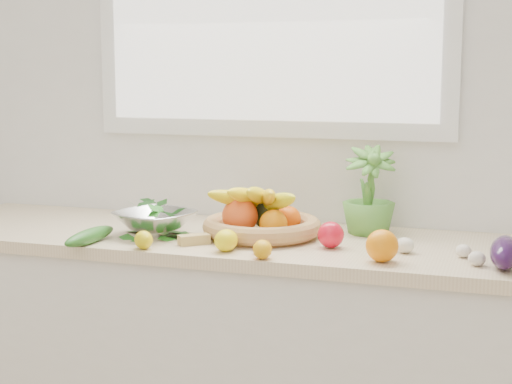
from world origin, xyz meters
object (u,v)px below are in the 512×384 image
(cucumber, at_px, (90,236))
(colander_with_spinach, at_px, (155,216))
(apple, at_px, (331,235))
(eggplant, at_px, (505,252))
(fruit_basket, at_px, (261,220))
(potted_herb, at_px, (369,193))

(cucumber, bearing_deg, colander_with_spinach, 52.40)
(apple, xyz_separation_m, cucumber, (-0.73, -0.18, -0.02))
(eggplant, bearing_deg, fruit_basket, 166.90)
(cucumber, relative_size, fruit_basket, 0.63)
(apple, distance_m, colander_with_spinach, 0.59)
(cucumber, height_order, fruit_basket, fruit_basket)
(potted_herb, xyz_separation_m, colander_with_spinach, (-0.66, -0.24, -0.07))
(apple, bearing_deg, eggplant, -9.76)
(eggplant, distance_m, cucumber, 1.23)
(cucumber, xyz_separation_m, fruit_basket, (0.47, 0.27, 0.03))
(apple, bearing_deg, colander_with_spinach, 179.71)
(potted_herb, height_order, fruit_basket, potted_herb)
(apple, xyz_separation_m, colander_with_spinach, (-0.59, 0.00, 0.02))
(potted_herb, distance_m, colander_with_spinach, 0.71)
(apple, height_order, fruit_basket, fruit_basket)
(colander_with_spinach, bearing_deg, apple, -0.29)
(cucumber, xyz_separation_m, potted_herb, (0.80, 0.42, 0.11))
(cucumber, distance_m, fruit_basket, 0.54)
(eggplant, bearing_deg, potted_herb, 142.68)
(cucumber, relative_size, colander_with_spinach, 0.83)
(cucumber, bearing_deg, eggplant, 4.15)
(eggplant, height_order, cucumber, eggplant)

